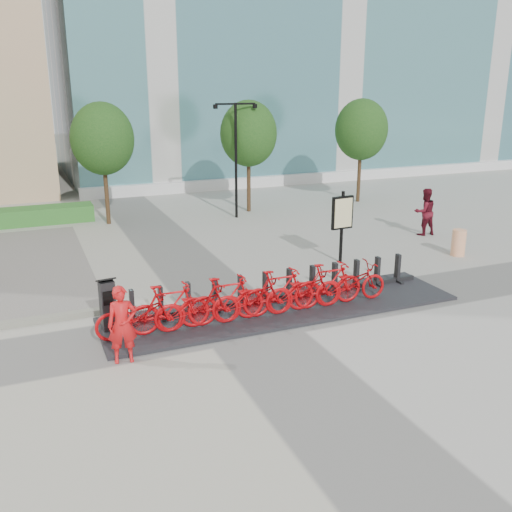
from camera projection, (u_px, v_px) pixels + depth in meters
name	position (u px, v px, depth m)	size (l,w,h in m)	color
ground	(242.00, 321.00, 14.48)	(120.00, 120.00, 0.00)	#9D9D9A
hedge_b	(20.00, 217.00, 24.20)	(6.00, 1.20, 0.70)	#2F7531
tree_1	(102.00, 139.00, 23.48)	(2.60, 2.60, 5.10)	#362613
tree_2	(249.00, 134.00, 25.87)	(2.60, 2.60, 5.10)	#362613
tree_3	(361.00, 130.00, 28.07)	(2.60, 2.60, 5.10)	#362613
streetlamp	(236.00, 147.00, 24.75)	(2.00, 0.20, 5.00)	black
dock_pad	(284.00, 308.00, 15.21)	(9.60, 2.40, 0.08)	#232328
dock_rail_posts	(278.00, 286.00, 15.52)	(8.02, 0.50, 0.85)	black
bike_0	(139.00, 315.00, 13.30)	(0.72, 2.06, 1.08)	#B1070B
bike_1	(169.00, 308.00, 13.55)	(0.57, 2.00, 1.20)	#B1070B
bike_2	(198.00, 306.00, 13.83)	(0.72, 2.06, 1.08)	#B1070B
bike_3	(226.00, 299.00, 14.08)	(0.57, 2.00, 1.20)	#B1070B
bike_4	(253.00, 298.00, 14.36)	(0.72, 2.06, 1.08)	#B1070B
bike_5	(279.00, 292.00, 14.60)	(0.57, 2.00, 1.20)	#B1070B
bike_6	(304.00, 290.00, 14.89)	(0.72, 2.06, 1.08)	#B1070B
bike_7	(328.00, 284.00, 15.13)	(0.57, 2.00, 1.20)	#B1070B
bike_8	(352.00, 283.00, 15.42)	(0.72, 2.06, 1.08)	#B1070B
kiosk	(108.00, 304.00, 13.65)	(0.45, 0.39, 1.35)	black
worker_red	(122.00, 325.00, 12.16)	(0.63, 0.41, 1.72)	red
pedestrian	(425.00, 212.00, 22.47)	(0.91, 0.71, 1.86)	#520E1A
construction_barrel	(459.00, 243.00, 19.88)	(0.48, 0.48, 0.92)	#FF5D00
map_sign	(342.00, 216.00, 18.81)	(0.80, 0.20, 2.42)	black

